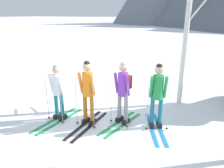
{
  "coord_description": "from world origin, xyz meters",
  "views": [
    {
      "loc": [
        2.58,
        -4.68,
        2.95
      ],
      "look_at": [
        0.12,
        0.48,
        1.05
      ],
      "focal_mm": 33.97,
      "sensor_mm": 36.0,
      "label": 1
    }
  ],
  "objects_px": {
    "skier_in_orange": "(88,91)",
    "skier_in_purple": "(123,90)",
    "birch_tree_slender": "(186,38)",
    "skier_in_white": "(58,91)",
    "skier_in_green": "(157,92)"
  },
  "relations": [
    {
      "from": "skier_in_orange",
      "to": "skier_in_purple",
      "type": "height_order",
      "value": "skier_in_orange"
    },
    {
      "from": "skier_in_orange",
      "to": "skier_in_purple",
      "type": "xyz_separation_m",
      "value": [
        0.82,
        0.49,
        -0.0
      ]
    },
    {
      "from": "skier_in_purple",
      "to": "birch_tree_slender",
      "type": "distance_m",
      "value": 2.72
    },
    {
      "from": "skier_in_purple",
      "to": "skier_in_orange",
      "type": "bearing_deg",
      "value": -149.4
    },
    {
      "from": "skier_in_orange",
      "to": "skier_in_white",
      "type": "bearing_deg",
      "value": -172.45
    },
    {
      "from": "skier_in_white",
      "to": "birch_tree_slender",
      "type": "bearing_deg",
      "value": 42.32
    },
    {
      "from": "skier_in_white",
      "to": "birch_tree_slender",
      "type": "relative_size",
      "value": 0.42
    },
    {
      "from": "skier_in_orange",
      "to": "skier_in_green",
      "type": "distance_m",
      "value": 1.84
    },
    {
      "from": "skier_in_green",
      "to": "birch_tree_slender",
      "type": "xyz_separation_m",
      "value": [
        0.34,
        1.93,
        1.22
      ]
    },
    {
      "from": "skier_in_orange",
      "to": "skier_in_green",
      "type": "relative_size",
      "value": 1.02
    },
    {
      "from": "skier_in_white",
      "to": "skier_in_orange",
      "type": "bearing_deg",
      "value": 7.55
    },
    {
      "from": "skier_in_purple",
      "to": "skier_in_green",
      "type": "xyz_separation_m",
      "value": [
        0.89,
        0.17,
        0.0
      ]
    },
    {
      "from": "skier_in_green",
      "to": "birch_tree_slender",
      "type": "height_order",
      "value": "birch_tree_slender"
    },
    {
      "from": "birch_tree_slender",
      "to": "skier_in_white",
      "type": "bearing_deg",
      "value": -137.68
    },
    {
      "from": "skier_in_orange",
      "to": "skier_in_purple",
      "type": "relative_size",
      "value": 1.02
    }
  ]
}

